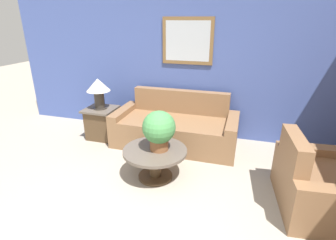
{
  "coord_description": "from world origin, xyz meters",
  "views": [
    {
      "loc": [
        0.93,
        -1.5,
        2.08
      ],
      "look_at": [
        -0.15,
        2.08,
        0.62
      ],
      "focal_mm": 28.0,
      "sensor_mm": 36.0,
      "label": 1
    }
  ],
  "objects": [
    {
      "name": "wall_back",
      "position": [
        -0.0,
        3.11,
        1.31
      ],
      "size": [
        7.13,
        0.09,
        2.6
      ],
      "color": "#42569E",
      "rests_on": "ground_plane"
    },
    {
      "name": "couch_main",
      "position": [
        -0.15,
        2.56,
        0.29
      ],
      "size": [
        2.1,
        0.95,
        0.89
      ],
      "color": "brown",
      "rests_on": "ground_plane"
    },
    {
      "name": "table_lamp",
      "position": [
        -1.52,
        2.42,
        0.94
      ],
      "size": [
        0.41,
        0.41,
        0.54
      ],
      "color": "#2D2823",
      "rests_on": "side_table"
    },
    {
      "name": "coffee_table",
      "position": [
        -0.14,
        1.45,
        0.31
      ],
      "size": [
        0.87,
        0.87,
        0.43
      ],
      "color": "#4C3823",
      "rests_on": "ground_plane"
    },
    {
      "name": "side_table",
      "position": [
        -1.52,
        2.42,
        0.29
      ],
      "size": [
        0.54,
        0.54,
        0.57
      ],
      "color": "#4C3823",
      "rests_on": "ground_plane"
    },
    {
      "name": "potted_plant_on_table",
      "position": [
        -0.09,
        1.48,
        0.73
      ],
      "size": [
        0.44,
        0.44,
        0.54
      ],
      "color": "brown",
      "rests_on": "coffee_table"
    },
    {
      "name": "armchair",
      "position": [
        1.9,
        1.41,
        0.29
      ],
      "size": [
        1.07,
        1.18,
        0.89
      ],
      "rotation": [
        0.0,
        0.0,
        1.67
      ],
      "color": "brown",
      "rests_on": "ground_plane"
    }
  ]
}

